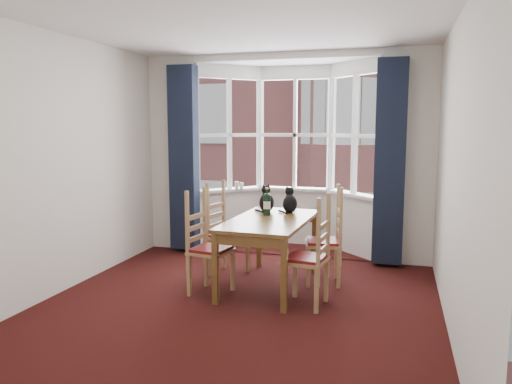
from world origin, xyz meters
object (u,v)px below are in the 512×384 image
at_px(chair_left_near, 204,250).
at_px(wine_bottle, 267,203).
at_px(cat_left, 267,201).
at_px(chair_right_far, 331,243).
at_px(cat_right, 290,202).
at_px(candle_tall, 237,185).
at_px(chair_right_near, 314,261).
at_px(dining_table, 270,226).
at_px(candle_short, 242,186).
at_px(chair_left_far, 222,236).

height_order(chair_left_near, wine_bottle, wine_bottle).
bearing_deg(wine_bottle, cat_left, 105.75).
distance_m(chair_right_far, wine_bottle, 0.87).
distance_m(cat_right, candle_tall, 1.70).
distance_m(chair_right_far, cat_right, 0.69).
bearing_deg(chair_left_near, chair_right_near, -4.80).
bearing_deg(chair_right_near, cat_left, 128.39).
relative_size(chair_left_near, cat_right, 2.81).
bearing_deg(wine_bottle, cat_right, 49.46).
bearing_deg(chair_left_near, dining_table, 30.71).
height_order(cat_left, cat_right, cat_left).
relative_size(cat_right, candle_short, 3.43).
relative_size(dining_table, wine_bottle, 4.84).
height_order(cat_right, candle_short, cat_right).
height_order(cat_right, wine_bottle, wine_bottle).
bearing_deg(chair_left_near, chair_right_far, 28.34).
bearing_deg(chair_left_far, wine_bottle, -12.91).
xyz_separation_m(dining_table, wine_bottle, (-0.09, 0.21, 0.23)).
xyz_separation_m(chair_left_far, cat_right, (0.82, 0.12, 0.43)).
height_order(chair_right_far, wine_bottle, wine_bottle).
bearing_deg(candle_short, wine_bottle, -62.87).
distance_m(chair_right_near, candle_short, 2.75).
relative_size(dining_table, cat_left, 4.63).
height_order(dining_table, chair_right_near, chair_right_near).
xyz_separation_m(chair_left_far, wine_bottle, (0.61, -0.14, 0.45)).
height_order(dining_table, cat_left, cat_left).
distance_m(chair_left_far, wine_bottle, 0.77).
xyz_separation_m(cat_right, candle_tall, (-1.10, 1.30, 0.02)).
height_order(dining_table, cat_right, cat_right).
distance_m(candle_tall, candle_short, 0.08).
height_order(dining_table, chair_left_far, chair_left_far).
height_order(chair_right_far, candle_short, candle_short).
relative_size(chair_left_far, candle_tall, 8.21).
distance_m(chair_left_near, chair_right_far, 1.47).
bearing_deg(candle_tall, chair_right_far, -41.81).
bearing_deg(cat_left, cat_right, 2.18).
bearing_deg(chair_left_near, chair_left_far, 93.93).
xyz_separation_m(chair_right_near, cat_left, (-0.74, 0.94, 0.44)).
distance_m(chair_left_near, wine_bottle, 0.93).
bearing_deg(cat_right, chair_left_far, -172.05).
xyz_separation_m(chair_left_far, cat_left, (0.54, 0.10, 0.44)).
distance_m(chair_left_near, cat_left, 1.06).
relative_size(wine_bottle, candle_tall, 2.90).
bearing_deg(chair_left_far, cat_left, 10.96).
bearing_deg(candle_short, chair_left_far, -81.99).
bearing_deg(chair_right_far, chair_left_far, 178.57).
relative_size(chair_left_near, chair_right_near, 1.00).
height_order(chair_right_near, candle_short, candle_short).
bearing_deg(candle_tall, wine_bottle, -60.44).
xyz_separation_m(dining_table, chair_left_near, (-0.65, -0.38, -0.22)).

